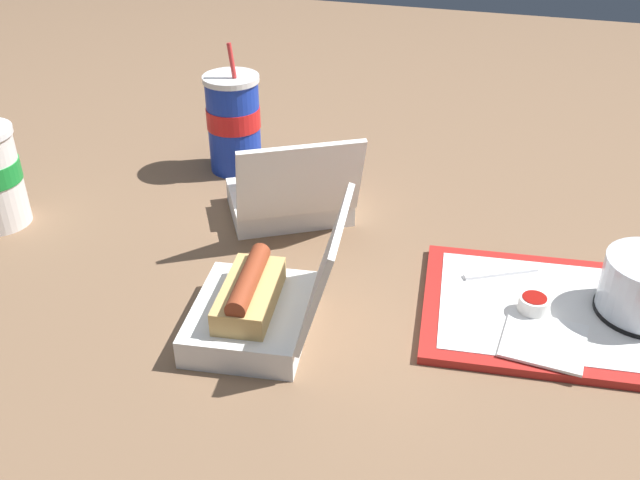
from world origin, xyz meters
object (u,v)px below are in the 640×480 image
at_px(clamshell_hotdog_center, 260,305).
at_px(soda_cup_back, 234,122).
at_px(food_tray, 563,313).
at_px(ketchup_cup, 533,306).
at_px(clamshell_sandwich_back, 290,192).
at_px(plastic_fork, 501,273).

relative_size(clamshell_hotdog_center, soda_cup_back, 0.89).
relative_size(food_tray, ketchup_cup, 9.84).
bearing_deg(clamshell_hotdog_center, soda_cup_back, 115.72).
xyz_separation_m(food_tray, clamshell_sandwich_back, (-0.44, 0.16, 0.04)).
height_order(plastic_fork, clamshell_hotdog_center, clamshell_hotdog_center).
relative_size(ketchup_cup, clamshell_hotdog_center, 0.19).
bearing_deg(ketchup_cup, clamshell_sandwich_back, 155.64).
distance_m(food_tray, ketchup_cup, 0.05).
xyz_separation_m(clamshell_hotdog_center, clamshell_sandwich_back, (-0.06, 0.30, 0.00)).
xyz_separation_m(ketchup_cup, plastic_fork, (-0.05, 0.08, -0.01)).
bearing_deg(food_tray, clamshell_sandwich_back, 160.15).
height_order(food_tray, clamshell_sandwich_back, clamshell_sandwich_back).
bearing_deg(clamshell_sandwich_back, plastic_fork, -15.52).
relative_size(food_tray, soda_cup_back, 1.64).
height_order(clamshell_hotdog_center, clamshell_sandwich_back, clamshell_hotdog_center).
height_order(plastic_fork, clamshell_sandwich_back, clamshell_sandwich_back).
height_order(ketchup_cup, clamshell_hotdog_center, clamshell_hotdog_center).
relative_size(ketchup_cup, plastic_fork, 0.36).
distance_m(ketchup_cup, soda_cup_back, 0.64).
xyz_separation_m(clamshell_sandwich_back, soda_cup_back, (-0.15, 0.14, 0.05)).
distance_m(food_tray, soda_cup_back, 0.67).
relative_size(clamshell_sandwich_back, soda_cup_back, 1.09).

